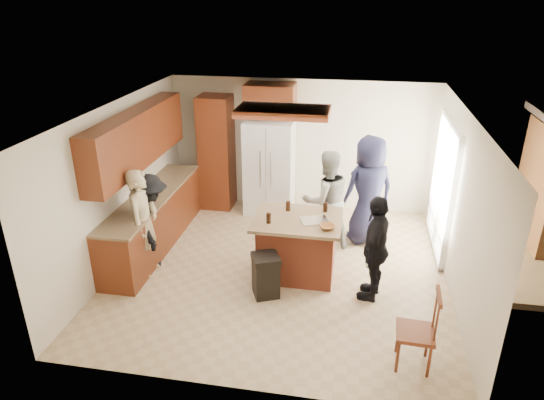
% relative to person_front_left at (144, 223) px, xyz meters
% --- Properties ---
extents(person_front_left, '(0.45, 0.61, 1.67)m').
position_rel_person_front_left_xyz_m(person_front_left, '(0.00, 0.00, 0.00)').
color(person_front_left, tan).
rests_on(person_front_left, ground).
extents(person_behind_left, '(0.96, 0.80, 1.69)m').
position_rel_person_front_left_xyz_m(person_behind_left, '(2.60, 1.28, 0.01)').
color(person_behind_left, gray).
rests_on(person_behind_left, ground).
extents(person_behind_right, '(1.08, 0.96, 1.86)m').
position_rel_person_front_left_xyz_m(person_behind_right, '(3.27, 1.62, 0.10)').
color(person_behind_right, '#1B1C36').
rests_on(person_behind_right, ground).
extents(person_side_right, '(0.65, 0.98, 1.54)m').
position_rel_person_front_left_xyz_m(person_side_right, '(3.37, -0.06, -0.07)').
color(person_side_right, black).
rests_on(person_side_right, ground).
extents(person_counter, '(0.74, 1.05, 1.48)m').
position_rel_person_front_left_xyz_m(person_counter, '(0.01, 0.26, -0.09)').
color(person_counter, black).
rests_on(person_counter, ground).
extents(left_cabinetry, '(0.64, 3.00, 2.30)m').
position_rel_person_front_left_xyz_m(left_cabinetry, '(-0.27, 0.81, 0.12)').
color(left_cabinetry, maroon).
rests_on(left_cabinetry, ground).
extents(back_wall_units, '(1.80, 0.60, 2.45)m').
position_rel_person_front_left_xyz_m(back_wall_units, '(0.64, 2.61, 0.55)').
color(back_wall_units, maroon).
rests_on(back_wall_units, ground).
extents(refrigerator, '(0.90, 0.76, 1.80)m').
position_rel_person_front_left_xyz_m(refrigerator, '(1.43, 2.53, 0.07)').
color(refrigerator, white).
rests_on(refrigerator, ground).
extents(kitchen_island, '(1.28, 1.03, 0.93)m').
position_rel_person_front_left_xyz_m(kitchen_island, '(2.25, 0.35, -0.36)').
color(kitchen_island, '#A14229').
rests_on(kitchen_island, ground).
extents(island_items, '(1.02, 0.73, 0.15)m').
position_rel_person_front_left_xyz_m(island_items, '(2.47, 0.28, 0.13)').
color(island_items, silver).
rests_on(island_items, kitchen_island).
extents(trash_bin, '(0.47, 0.47, 0.63)m').
position_rel_person_front_left_xyz_m(trash_bin, '(1.89, -0.29, -0.52)').
color(trash_bin, black).
rests_on(trash_bin, ground).
extents(spindle_chair, '(0.44, 0.44, 0.99)m').
position_rel_person_front_left_xyz_m(spindle_chair, '(3.84, -1.37, -0.38)').
color(spindle_chair, maroon).
rests_on(spindle_chair, ground).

